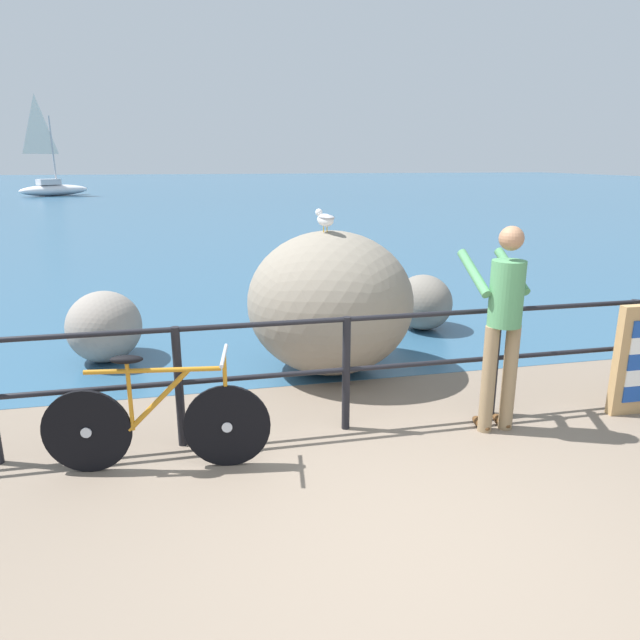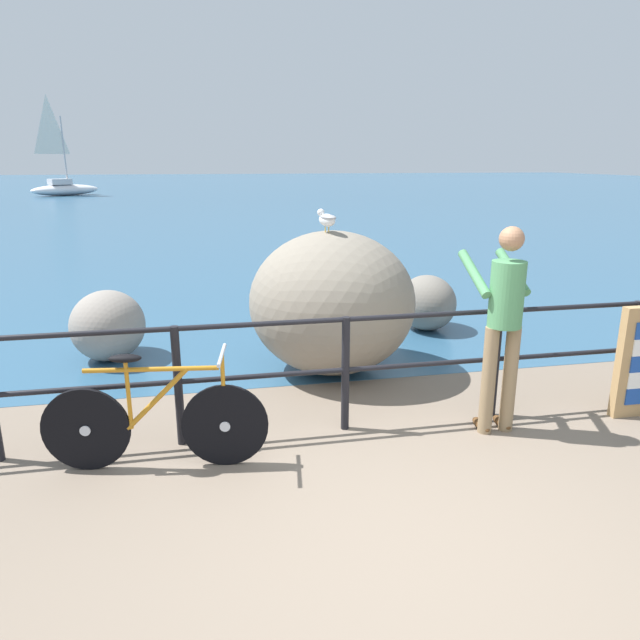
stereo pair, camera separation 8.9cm
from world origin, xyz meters
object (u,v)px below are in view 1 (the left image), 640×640
Objects in this scene: breakwater_boulder_main at (330,303)px; sailboat at (53,185)px; breakwater_boulder_left at (104,326)px; breakwater_boulder_right at (423,302)px; seagull at (325,219)px; bicycle at (158,422)px; person_at_railing at (503,320)px.

sailboat reaches higher than breakwater_boulder_main.
breakwater_boulder_main is at bearing -19.47° from breakwater_boulder_left.
sailboat is (-11.68, 33.35, 0.33)m from breakwater_boulder_right.
seagull reaches higher than breakwater_boulder_left.
bicycle is 0.27× the size of sailboat.
bicycle is 2.56m from breakwater_boulder_main.
bicycle is 4.61m from breakwater_boulder_right.
breakwater_boulder_left is at bearing 112.74° from bicycle.
person_at_railing is at bearing -58.38° from breakwater_boulder_main.
person_at_railing is 38.06m from sailboat.
breakwater_boulder_main is at bearing -62.21° from seagull.
seagull is at bearing -109.99° from sailboat.
bicycle is at bearing 114.50° from seagull.
seagull is at bearing -21.99° from breakwater_boulder_left.
bicycle is 0.93× the size of breakwater_boulder_main.
breakwater_boulder_right is at bearing -11.88° from person_at_railing.
breakwater_boulder_left is at bearing 52.34° from person_at_railing.
breakwater_boulder_left is (-3.57, 2.62, -0.58)m from person_at_railing.
breakwater_boulder_main is at bearing 30.27° from person_at_railing.
breakwater_boulder_left is 0.16× the size of sailboat.
breakwater_boulder_right is (3.40, 3.11, -0.01)m from bicycle.
seagull reaches higher than person_at_railing.
seagull is 36.16m from sailboat.
bicycle is 2.79m from breakwater_boulder_left.
person_at_railing reaches higher than bicycle.
sailboat reaches higher than breakwater_boulder_left.
seagull is at bearing -131.09° from breakwater_boulder_main.
breakwater_boulder_right is at bearing 49.98° from bicycle.
breakwater_boulder_main reaches higher than breakwater_boulder_left.
person_at_railing is 0.98× the size of breakwater_boulder_main.
breakwater_boulder_left reaches higher than breakwater_boulder_right.
seagull is 0.05× the size of sailboat.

